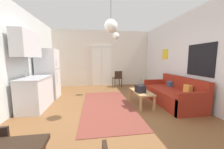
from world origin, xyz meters
The scene contains 14 objects.
ground_plane centered at (0.00, 0.00, -0.05)m, with size 5.54×7.42×0.10m, color brown.
wall_back centered at (0.00, 3.46, 1.42)m, with size 5.14×0.13×2.86m.
wall_right centered at (2.52, 0.00, 1.43)m, with size 0.12×7.02×2.86m.
wall_left centered at (-2.52, 0.00, 1.43)m, with size 0.12×7.02×2.86m.
area_rug centered at (-0.07, 0.38, 0.01)m, with size 1.44×3.03×0.01m, color brown.
couch centered at (2.01, 0.34, 0.27)m, with size 0.93×2.01×0.83m.
coffee_table centered at (0.95, 0.31, 0.37)m, with size 0.46×0.98×0.43m.
bamboo_vase centered at (0.98, 0.44, 0.53)m, with size 0.11×0.11×0.41m.
handbag centered at (0.86, 0.18, 0.54)m, with size 0.28×0.31×0.31m.
refrigerator centered at (-2.07, 1.52, 0.87)m, with size 0.67×0.66×1.74m.
kitchen_counter centered at (-2.12, 0.50, 0.82)m, with size 0.61×1.15×2.12m.
accent_chair centered at (0.72, 2.89, 0.47)m, with size 0.47×0.46×0.81m.
pendant_lamp_near centered at (-0.07, -0.32, 2.12)m, with size 0.30×0.30×0.88m.
pendant_lamp_far centered at (0.39, 1.57, 2.26)m, with size 0.25×0.25×0.72m.
Camera 1 is at (-0.47, -3.21, 1.39)m, focal length 20.11 mm.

